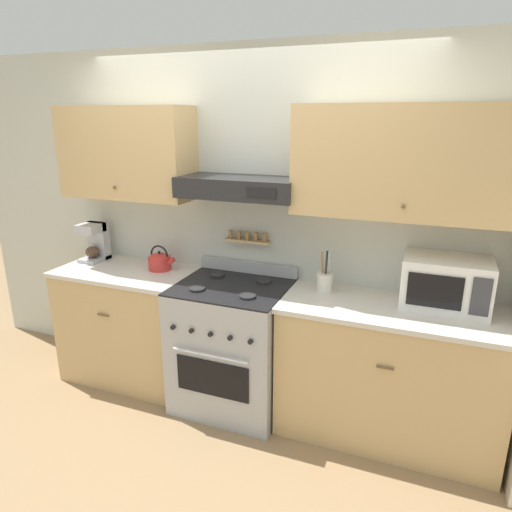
# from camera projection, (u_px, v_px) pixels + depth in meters

# --- Properties ---
(ground_plane) EXTENTS (16.00, 16.00, 0.00)m
(ground_plane) POSITION_uv_depth(u_px,v_px,m) (218.00, 422.00, 3.22)
(ground_plane) COLOR #937551
(wall_back) EXTENTS (5.20, 0.46, 2.55)m
(wall_back) POSITION_uv_depth(u_px,v_px,m) (257.00, 205.00, 3.27)
(wall_back) COLOR silver
(wall_back) RESTS_ON ground_plane
(counter_left) EXTENTS (1.06, 0.62, 0.93)m
(counter_left) POSITION_uv_depth(u_px,v_px,m) (131.00, 324.00, 3.68)
(counter_left) COLOR tan
(counter_left) RESTS_ON ground_plane
(counter_right) EXTENTS (1.40, 0.62, 0.93)m
(counter_right) POSITION_uv_depth(u_px,v_px,m) (388.00, 372.00, 2.98)
(counter_right) COLOR tan
(counter_right) RESTS_ON ground_plane
(stove_range) EXTENTS (0.78, 0.69, 1.02)m
(stove_range) POSITION_uv_depth(u_px,v_px,m) (232.00, 345.00, 3.32)
(stove_range) COLOR #ADAFB5
(stove_range) RESTS_ON ground_plane
(tea_kettle) EXTENTS (0.23, 0.18, 0.19)m
(tea_kettle) POSITION_uv_depth(u_px,v_px,m) (160.00, 261.00, 3.52)
(tea_kettle) COLOR red
(tea_kettle) RESTS_ON counter_left
(coffee_maker) EXTENTS (0.17, 0.22, 0.31)m
(coffee_maker) POSITION_uv_depth(u_px,v_px,m) (95.00, 241.00, 3.75)
(coffee_maker) COLOR #ADAFB5
(coffee_maker) RESTS_ON counter_left
(microwave) EXTENTS (0.51, 0.35, 0.32)m
(microwave) POSITION_uv_depth(u_px,v_px,m) (446.00, 283.00, 2.80)
(microwave) COLOR white
(microwave) RESTS_ON counter_right
(utensil_crock) EXTENTS (0.11, 0.11, 0.29)m
(utensil_crock) POSITION_uv_depth(u_px,v_px,m) (325.00, 281.00, 3.07)
(utensil_crock) COLOR silver
(utensil_crock) RESTS_ON counter_right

